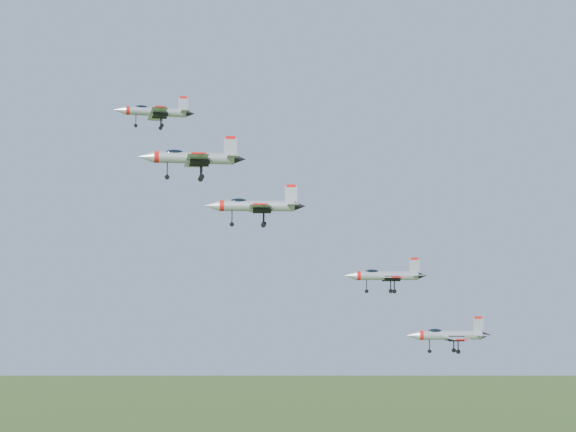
{
  "coord_description": "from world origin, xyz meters",
  "views": [
    {
      "loc": [
        3.72,
        -106.63,
        118.57
      ],
      "look_at": [
        1.58,
        -1.47,
        127.03
      ],
      "focal_mm": 50.0,
      "sensor_mm": 36.0,
      "label": 1
    }
  ],
  "objects": [
    {
      "name": "jet_left_high",
      "position": [
        -3.06,
        1.02,
        128.65
      ],
      "size": [
        13.8,
        11.43,
        3.69
      ],
      "rotation": [
        0.0,
        0.0,
        0.08
      ],
      "color": "#A2A8AE"
    },
    {
      "name": "jet_right_low",
      "position": [
        21.23,
        -7.65,
        111.93
      ],
      "size": [
        10.57,
        8.77,
        2.82
      ],
      "rotation": [
        0.0,
        0.0,
        0.09
      ],
      "color": "#A2A8AE"
    },
    {
      "name": "jet_right_high",
      "position": [
        -9.05,
        -17.35,
        132.39
      ],
      "size": [
        12.2,
        10.25,
        3.27
      ],
      "rotation": [
        0.0,
        0.0,
        0.19
      ],
      "color": "#A2A8AE"
    },
    {
      "name": "jet_lead",
      "position": [
        -18.15,
        7.78,
        143.06
      ],
      "size": [
        11.61,
        9.85,
        3.15
      ],
      "rotation": [
        0.0,
        0.0,
        0.27
      ],
      "color": "#A2A8AE"
    },
    {
      "name": "jet_left_low",
      "position": [
        15.21,
        8.58,
        119.28
      ],
      "size": [
        12.16,
        10.13,
        3.25
      ],
      "rotation": [
        0.0,
        0.0,
        0.13
      ],
      "color": "#A2A8AE"
    }
  ]
}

